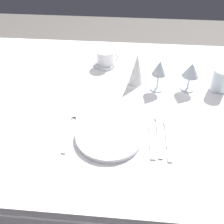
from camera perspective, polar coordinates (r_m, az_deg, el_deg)
ground_plane at (r=1.67m, az=1.77°, el=-17.39°), size 6.00×6.00×0.00m
dining_table at (r=1.17m, az=2.41°, el=0.05°), size 1.80×1.11×0.74m
dinner_plate at (r=0.93m, az=-0.66°, el=-5.28°), size 0.25×0.25×0.02m
fork_outer at (r=0.98m, az=-9.22°, el=-3.83°), size 0.02×0.22×0.00m
dinner_knife at (r=0.95m, az=8.81°, el=-5.23°), size 0.02×0.24×0.00m
spoon_soup at (r=0.98m, az=10.37°, el=-4.01°), size 0.03×0.23×0.01m
spoon_dessert at (r=0.97m, az=12.24°, el=-4.80°), size 0.03×0.21×0.01m
saucer_left at (r=1.35m, az=-1.51°, el=10.65°), size 0.12×0.12×0.01m
coffee_cup_left at (r=1.33m, az=-1.47°, el=12.13°), size 0.11×0.09×0.07m
wine_glass_centre at (r=1.17m, az=17.31°, el=8.73°), size 0.08×0.08×0.13m
wine_glass_left at (r=1.14m, az=10.55°, el=9.26°), size 0.07×0.07×0.14m
drink_tumbler at (r=1.24m, az=23.00°, el=6.54°), size 0.07×0.07×0.10m
napkin_folded at (r=1.18m, az=5.54°, el=9.56°), size 0.07×0.07×0.15m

